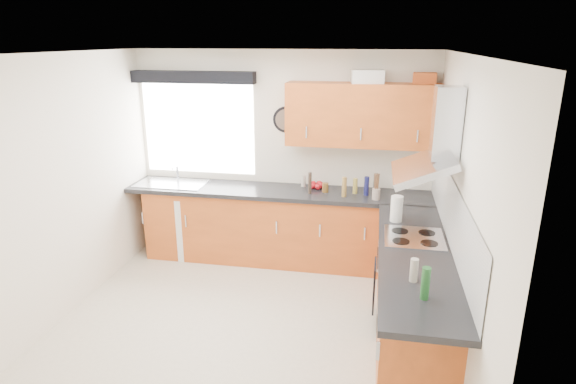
% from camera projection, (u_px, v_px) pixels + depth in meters
% --- Properties ---
extents(ground_plane, '(3.60, 3.60, 0.00)m').
position_uv_depth(ground_plane, '(246.00, 328.00, 4.55)').
color(ground_plane, beige).
extents(ceiling, '(3.60, 3.60, 0.02)m').
position_uv_depth(ceiling, '(237.00, 54.00, 3.79)').
color(ceiling, white).
rests_on(ceiling, wall_back).
extents(wall_back, '(3.60, 0.02, 2.50)m').
position_uv_depth(wall_back, '(282.00, 156.00, 5.86)').
color(wall_back, silver).
rests_on(wall_back, ground_plane).
extents(wall_front, '(3.60, 0.02, 2.50)m').
position_uv_depth(wall_front, '(147.00, 315.00, 2.49)').
color(wall_front, silver).
rests_on(wall_front, ground_plane).
extents(wall_left, '(0.02, 3.60, 2.50)m').
position_uv_depth(wall_left, '(56.00, 192.00, 4.49)').
color(wall_left, silver).
rests_on(wall_left, ground_plane).
extents(wall_right, '(0.02, 3.60, 2.50)m').
position_uv_depth(wall_right, '(458.00, 217.00, 3.86)').
color(wall_right, silver).
rests_on(wall_right, ground_plane).
extents(window, '(1.40, 0.02, 1.10)m').
position_uv_depth(window, '(199.00, 129.00, 5.94)').
color(window, silver).
rests_on(window, wall_back).
extents(window_blind, '(1.50, 0.18, 0.14)m').
position_uv_depth(window_blind, '(193.00, 77.00, 5.66)').
color(window_blind, black).
rests_on(window_blind, wall_back).
extents(splashback, '(0.01, 3.00, 0.54)m').
position_uv_depth(splashback, '(451.00, 212.00, 4.16)').
color(splashback, white).
rests_on(splashback, wall_right).
extents(base_cab_back, '(3.00, 0.58, 0.86)m').
position_uv_depth(base_cab_back, '(270.00, 226.00, 5.85)').
color(base_cab_back, '#A24719').
rests_on(base_cab_back, ground_plane).
extents(base_cab_corner, '(0.60, 0.60, 0.86)m').
position_uv_depth(base_cab_corner, '(404.00, 236.00, 5.57)').
color(base_cab_corner, '#A24719').
rests_on(base_cab_corner, ground_plane).
extents(base_cab_right, '(0.58, 2.10, 0.86)m').
position_uv_depth(base_cab_right, '(412.00, 294.00, 4.30)').
color(base_cab_right, '#A24719').
rests_on(base_cab_right, ground_plane).
extents(worktop_back, '(3.60, 0.62, 0.05)m').
position_uv_depth(worktop_back, '(277.00, 192.00, 5.69)').
color(worktop_back, black).
rests_on(worktop_back, base_cab_back).
extents(worktop_right, '(0.62, 2.42, 0.05)m').
position_uv_depth(worktop_right, '(416.00, 255.00, 4.02)').
color(worktop_right, black).
rests_on(worktop_right, base_cab_right).
extents(sink, '(0.84, 0.46, 0.10)m').
position_uv_depth(sink, '(171.00, 181.00, 5.90)').
color(sink, silver).
rests_on(sink, worktop_back).
extents(oven, '(0.56, 0.58, 0.85)m').
position_uv_depth(oven, '(410.00, 287.00, 4.44)').
color(oven, black).
rests_on(oven, ground_plane).
extents(hob_plate, '(0.52, 0.52, 0.01)m').
position_uv_depth(hob_plate, '(414.00, 238.00, 4.29)').
color(hob_plate, silver).
rests_on(hob_plate, worktop_right).
extents(extractor_hood, '(0.52, 0.78, 0.66)m').
position_uv_depth(extractor_hood, '(435.00, 144.00, 4.02)').
color(extractor_hood, silver).
rests_on(extractor_hood, wall_right).
extents(upper_cabinets, '(1.70, 0.35, 0.70)m').
position_uv_depth(upper_cabinets, '(362.00, 115.00, 5.36)').
color(upper_cabinets, '#A24719').
rests_on(upper_cabinets, wall_back).
extents(washing_machine, '(0.65, 0.63, 0.79)m').
position_uv_depth(washing_machine, '(201.00, 224.00, 6.03)').
color(washing_machine, silver).
rests_on(washing_machine, ground_plane).
extents(wall_clock, '(0.31, 0.04, 0.31)m').
position_uv_depth(wall_clock, '(286.00, 120.00, 5.70)').
color(wall_clock, black).
rests_on(wall_clock, wall_back).
extents(casserole, '(0.38, 0.29, 0.14)m').
position_uv_depth(casserole, '(367.00, 76.00, 5.23)').
color(casserole, silver).
rests_on(casserole, upper_cabinets).
extents(storage_box, '(0.27, 0.23, 0.11)m').
position_uv_depth(storage_box, '(425.00, 78.00, 5.21)').
color(storage_box, '#BC4D1B').
rests_on(storage_box, upper_cabinets).
extents(utensil_pot, '(0.11, 0.11, 0.12)m').
position_uv_depth(utensil_pot, '(376.00, 194.00, 5.32)').
color(utensil_pot, gray).
rests_on(utensil_pot, worktop_back).
extents(kitchen_roll, '(0.15, 0.15, 0.25)m').
position_uv_depth(kitchen_roll, '(397.00, 209.00, 4.67)').
color(kitchen_roll, silver).
rests_on(kitchen_roll, worktop_right).
extents(tomato_cluster, '(0.18, 0.18, 0.07)m').
position_uv_depth(tomato_cluster, '(317.00, 185.00, 5.73)').
color(tomato_cluster, '#AD0F17').
rests_on(tomato_cluster, worktop_back).
extents(jar_0, '(0.04, 0.04, 0.25)m').
position_uv_depth(jar_0, '(310.00, 183.00, 5.50)').
color(jar_0, '#30231B').
rests_on(jar_0, worktop_back).
extents(jar_1, '(0.07, 0.07, 0.11)m').
position_uv_depth(jar_1, '(325.00, 188.00, 5.58)').
color(jar_1, brown).
rests_on(jar_1, worktop_back).
extents(jar_2, '(0.06, 0.06, 0.23)m').
position_uv_depth(jar_2, '(376.00, 184.00, 5.52)').
color(jar_2, '#392B1F').
rests_on(jar_2, worktop_back).
extents(jar_3, '(0.05, 0.05, 0.18)m').
position_uv_depth(jar_3, '(355.00, 186.00, 5.52)').
color(jar_3, '#A58F39').
rests_on(jar_3, worktop_back).
extents(jar_4, '(0.06, 0.06, 0.13)m').
position_uv_depth(jar_4, '(303.00, 181.00, 5.80)').
color(jar_4, '#B1A797').
rests_on(jar_4, worktop_back).
extents(jar_5, '(0.05, 0.05, 0.23)m').
position_uv_depth(jar_5, '(344.00, 187.00, 5.40)').
color(jar_5, olive).
rests_on(jar_5, worktop_back).
extents(jar_6, '(0.06, 0.06, 0.22)m').
position_uv_depth(jar_6, '(366.00, 186.00, 5.46)').
color(jar_6, '#141545').
rests_on(jar_6, worktop_back).
extents(bottle_0, '(0.06, 0.06, 0.24)m').
position_uv_depth(bottle_0, '(425.00, 283.00, 3.27)').
color(bottle_0, '#1C5022').
rests_on(bottle_0, worktop_right).
extents(bottle_1, '(0.06, 0.06, 0.18)m').
position_uv_depth(bottle_1, '(414.00, 270.00, 3.51)').
color(bottle_1, '#A59D8D').
rests_on(bottle_1, worktop_right).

